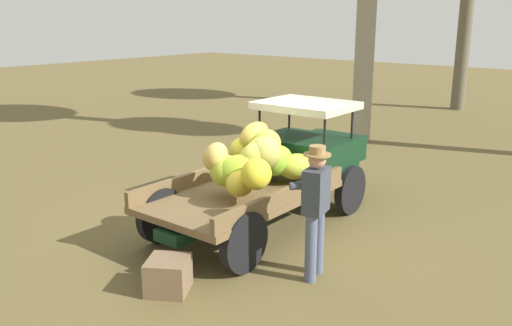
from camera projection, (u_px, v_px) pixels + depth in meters
ground_plane at (252, 221)px, 8.89m from camera, size 60.00×60.00×0.00m
truck at (275, 165)px, 8.67m from camera, size 4.51×1.83×1.85m
farmer at (315, 204)px, 6.75m from camera, size 0.53×0.49×1.73m
wooden_crate at (168, 275)px, 6.58m from camera, size 0.68×0.68×0.42m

